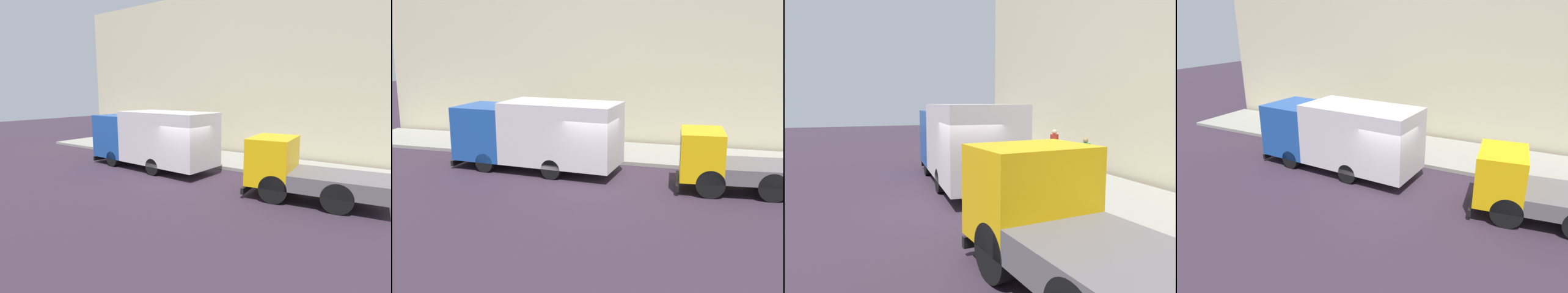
% 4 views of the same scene
% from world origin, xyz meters
% --- Properties ---
extents(ground, '(80.00, 80.00, 0.00)m').
position_xyz_m(ground, '(0.00, 0.00, 0.00)').
color(ground, '#312432').
extents(sidewalk, '(4.13, 30.00, 0.17)m').
position_xyz_m(sidewalk, '(5.06, 0.00, 0.08)').
color(sidewalk, gray).
rests_on(sidewalk, ground).
extents(building_facade, '(0.50, 30.00, 10.63)m').
position_xyz_m(building_facade, '(7.63, 0.00, 5.31)').
color(building_facade, beige).
rests_on(building_facade, ground).
extents(large_utility_truck, '(2.91, 7.50, 3.07)m').
position_xyz_m(large_utility_truck, '(1.17, 2.90, 1.67)').
color(large_utility_truck, '#1C4A9C').
rests_on(large_utility_truck, ground).
extents(small_flatbed_truck, '(2.67, 5.26, 2.32)m').
position_xyz_m(small_flatbed_truck, '(0.47, -5.12, 1.11)').
color(small_flatbed_truck, '#E6AD0D').
rests_on(small_flatbed_truck, ground).
extents(pedestrian_walking, '(0.51, 0.51, 1.74)m').
position_xyz_m(pedestrian_walking, '(5.89, 4.10, 1.09)').
color(pedestrian_walking, brown).
rests_on(pedestrian_walking, sidewalk).
extents(pedestrian_standing, '(0.43, 0.43, 1.57)m').
position_xyz_m(pedestrian_standing, '(5.90, 1.79, 0.98)').
color(pedestrian_standing, black).
rests_on(pedestrian_standing, sidewalk).
extents(street_sign_post, '(0.44, 0.08, 2.29)m').
position_xyz_m(street_sign_post, '(3.40, 3.11, 1.54)').
color(street_sign_post, '#4C5156').
rests_on(street_sign_post, sidewalk).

